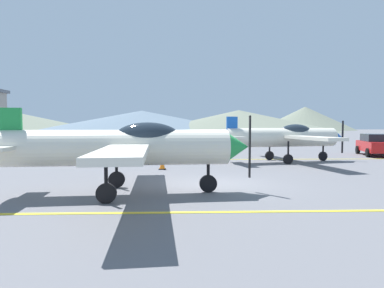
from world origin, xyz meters
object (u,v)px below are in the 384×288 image
Objects in this scene: airplane_near at (128,146)px; airplane_mid at (286,137)px; car_sedan at (376,144)px; traffic_cone_front at (162,164)px.

airplane_mid is at bearing 47.51° from airplane_near.
airplane_mid reaches higher than car_sedan.
car_sedan reaches higher than traffic_cone_front.
car_sedan is at bearing 38.04° from airplane_near.
airplane_near is 15.67× the size of traffic_cone_front.
airplane_mid is at bearing 22.85° from traffic_cone_front.
car_sedan is at bearing 24.08° from traffic_cone_front.
airplane_near is at bearing -141.96° from car_sedan.
car_sedan is at bearing 25.19° from airplane_mid.
airplane_near is 12.10m from airplane_mid.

